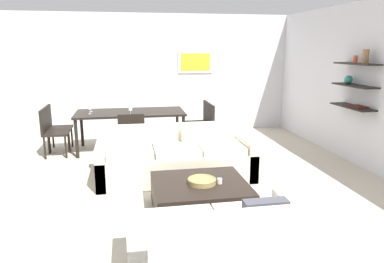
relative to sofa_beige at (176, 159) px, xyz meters
The scene contains 17 objects.
ground_plane 0.46m from the sofa_beige, 72.33° to the right, with size 18.00×18.00×0.00m, color #BCB29E.
back_wall_unit 3.39m from the sofa_beige, 82.66° to the left, with size 8.40×0.09×2.70m.
right_wall_shelf_unit 3.32m from the sofa_beige, ahead, with size 0.34×8.20×2.70m.
sofa_beige is the anchor object (origin of this frame).
loveseat_white 2.58m from the sofa_beige, 89.04° to the right, with size 1.56×0.90×0.78m.
coffee_table 1.25m from the sofa_beige, 84.18° to the right, with size 1.12×1.03×0.38m.
decorative_bowl 1.29m from the sofa_beige, 83.82° to the right, with size 0.34×0.34×0.06m.
candle_jar 1.37m from the sofa_beige, 75.32° to the right, with size 0.06×0.06×0.06m, color silver.
dining_table 1.90m from the sofa_beige, 110.28° to the left, with size 2.06×0.96×0.75m.
dining_chair_left_near 2.59m from the sofa_beige, 143.79° to the left, with size 0.44×0.44×0.88m.
dining_chair_right_far 2.12m from the sofa_beige, 67.89° to the left, with size 0.44×0.44×0.88m.
dining_chair_right_near 1.73m from the sofa_beige, 62.45° to the left, with size 0.44×0.44×0.88m.
dining_chair_foot 1.09m from the sofa_beige, 127.04° to the left, with size 0.44×0.44×0.88m.
dining_chair_left_far 2.86m from the sofa_beige, 136.76° to the left, with size 0.44×0.44×0.88m.
wine_glass_left_near 2.21m from the sofa_beige, 130.53° to the left, with size 0.07×0.07×0.17m.
wine_glass_left_far 2.39m from the sofa_beige, 126.71° to the left, with size 0.07×0.07×0.18m.
wine_glass_foot 1.58m from the sofa_beige, 115.99° to the left, with size 0.07×0.07×0.17m.
Camera 1 is at (-0.81, -4.92, 1.96)m, focal length 33.99 mm.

